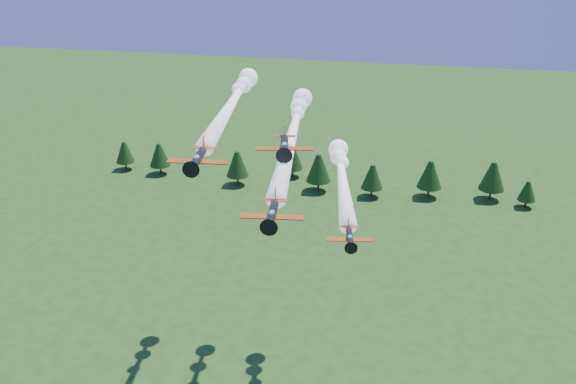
% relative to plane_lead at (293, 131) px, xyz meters
% --- Properties ---
extents(plane_lead, '(12.16, 55.99, 3.70)m').
position_rel_plane_lead_xyz_m(plane_lead, '(0.00, 0.00, 0.00)').
color(plane_lead, black).
rests_on(plane_lead, ground).
extents(plane_left, '(11.59, 49.77, 3.70)m').
position_rel_plane_lead_xyz_m(plane_left, '(-11.40, 4.55, 3.01)').
color(plane_left, black).
rests_on(plane_left, ground).
extents(plane_right, '(11.47, 39.74, 3.70)m').
position_rel_plane_lead_xyz_m(plane_right, '(7.73, 3.76, -8.37)').
color(plane_right, black).
rests_on(plane_right, ground).
extents(plane_slot, '(8.27, 9.08, 2.89)m').
position_rel_plane_lead_xyz_m(plane_slot, '(1.49, -13.04, 2.14)').
color(plane_slot, black).
rests_on(plane_slot, ground).
extents(treeline, '(173.79, 19.22, 11.96)m').
position_rel_plane_lead_xyz_m(treeline, '(1.76, 87.89, -40.26)').
color(treeline, '#382314').
rests_on(treeline, ground).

